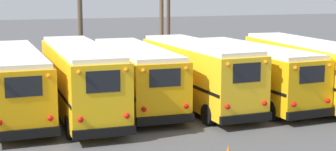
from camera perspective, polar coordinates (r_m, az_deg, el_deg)
ground_plane at (r=26.25m, az=-0.06°, el=-3.51°), size 160.00×160.00×0.00m
school_bus_0 at (r=25.07m, az=-16.68°, el=-0.57°), size 2.69×10.46×3.12m
school_bus_1 at (r=24.72m, az=-9.74°, el=-0.21°), size 2.63×10.72×3.32m
school_bus_2 at (r=26.15m, az=-3.66°, el=0.15°), size 2.87×10.16×3.06m
school_bus_3 at (r=26.07m, az=3.30°, el=0.37°), size 2.86×9.79×3.29m
school_bus_4 at (r=27.31m, az=9.07°, el=0.42°), size 3.05×10.25×3.03m
school_bus_5 at (r=28.37m, az=14.87°, el=0.80°), size 2.90×10.02×3.27m
utility_pole at (r=34.83m, az=-9.75°, el=7.58°), size 1.80×0.33×9.38m
fence_line at (r=33.39m, az=-4.66°, el=1.03°), size 22.85×0.06×1.42m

